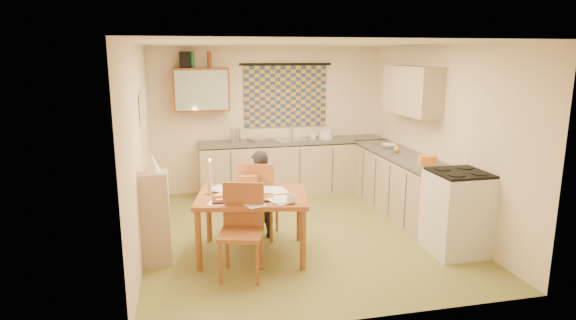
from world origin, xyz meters
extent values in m
cube|color=olive|center=(0.00, 0.00, -0.01)|extent=(4.00, 4.50, 0.02)
cube|color=white|center=(0.00, 0.00, 2.51)|extent=(4.00, 4.50, 0.02)
cube|color=#F7E1C0|center=(0.00, 2.26, 1.25)|extent=(4.00, 0.02, 2.50)
cube|color=#F7E1C0|center=(0.00, -2.26, 1.25)|extent=(4.00, 0.02, 2.50)
cube|color=#F7E1C0|center=(-2.01, 0.00, 1.25)|extent=(0.02, 4.50, 2.50)
cube|color=#F7E1C0|center=(2.01, 0.00, 1.25)|extent=(0.02, 4.50, 2.50)
cube|color=navy|center=(0.30, 2.22, 1.65)|extent=(1.45, 0.03, 1.05)
cylinder|color=black|center=(0.30, 2.20, 2.20)|extent=(1.60, 0.04, 0.04)
cube|color=brown|center=(-1.15, 2.08, 1.80)|extent=(0.90, 0.34, 0.70)
cube|color=#99B2A5|center=(-1.15, 1.91, 1.80)|extent=(0.84, 0.02, 0.64)
cube|color=tan|center=(1.83, 0.55, 1.85)|extent=(0.34, 1.30, 0.70)
cube|color=beige|center=(-1.97, 0.40, 1.70)|extent=(0.04, 0.50, 0.40)
cube|color=silver|center=(-1.95, 0.40, 1.70)|extent=(0.01, 0.42, 0.32)
cube|color=tan|center=(0.42, 1.95, 0.43)|extent=(3.30, 0.60, 0.86)
cube|color=#4E4C49|center=(0.42, 1.95, 0.90)|extent=(3.30, 0.62, 0.04)
cube|color=tan|center=(1.70, 0.23, 0.43)|extent=(0.60, 2.95, 0.86)
cube|color=#4E4C49|center=(1.70, 0.23, 0.90)|extent=(0.62, 2.95, 0.04)
cube|color=white|center=(1.70, -1.05, 0.49)|extent=(0.65, 0.65, 0.98)
cube|color=black|center=(1.70, -1.05, 1.00)|extent=(0.62, 0.62, 0.03)
cube|color=silver|center=(0.33, 1.95, 0.88)|extent=(0.65, 0.58, 0.10)
cylinder|color=silver|center=(0.40, 2.13, 1.06)|extent=(0.03, 0.03, 0.28)
cube|color=silver|center=(-0.22, 1.95, 0.95)|extent=(0.43, 0.40, 0.06)
cylinder|color=silver|center=(-0.62, 1.95, 1.04)|extent=(0.20, 0.20, 0.24)
cylinder|color=white|center=(0.97, 1.95, 1.00)|extent=(0.29, 0.29, 0.16)
imported|color=white|center=(0.73, 2.00, 1.01)|extent=(0.10, 0.10, 0.18)
imported|color=white|center=(1.70, 0.96, 0.95)|extent=(0.35, 0.35, 0.06)
cube|color=orange|center=(1.70, -0.27, 0.98)|extent=(0.25, 0.21, 0.12)
sphere|color=orange|center=(1.65, 0.57, 0.97)|extent=(0.10, 0.10, 0.10)
cube|color=black|center=(-1.38, 2.08, 2.28)|extent=(0.19, 0.22, 0.26)
cylinder|color=#195926|center=(-1.28, 2.08, 2.28)|extent=(0.08, 0.08, 0.26)
cylinder|color=brown|center=(-1.00, 2.08, 2.28)|extent=(0.08, 0.08, 0.26)
cube|color=brown|center=(-0.72, -0.58, 0.72)|extent=(1.45, 1.20, 0.05)
cube|color=brown|center=(-0.54, 0.01, 0.50)|extent=(0.61, 0.61, 0.04)
cube|color=brown|center=(-0.62, -0.19, 0.77)|extent=(0.45, 0.22, 0.51)
cube|color=brown|center=(-0.93, -1.14, 0.49)|extent=(0.56, 0.56, 0.04)
cube|color=brown|center=(-0.87, -0.94, 0.76)|extent=(0.45, 0.17, 0.50)
imported|color=black|center=(-0.55, -0.07, 0.59)|extent=(0.45, 0.31, 1.18)
cube|color=tan|center=(-1.84, -0.58, 0.54)|extent=(0.32, 0.30, 1.08)
cone|color=beige|center=(-1.84, -0.58, 1.19)|extent=(0.20, 0.20, 0.22)
cube|color=brown|center=(-0.72, -0.30, 0.83)|extent=(0.23, 0.11, 0.16)
imported|color=white|center=(-0.35, -1.01, 0.79)|extent=(0.17, 0.17, 0.09)
imported|color=maroon|center=(-1.20, -0.75, 0.76)|extent=(0.23, 0.28, 0.02)
imported|color=orange|center=(-1.14, -0.59, 0.76)|extent=(0.29, 0.33, 0.02)
cube|color=orange|center=(-1.10, -0.81, 0.77)|extent=(0.13, 0.09, 0.04)
cube|color=black|center=(-0.64, -0.90, 0.76)|extent=(0.14, 0.07, 0.02)
cylinder|color=silver|center=(-1.20, -0.44, 0.84)|extent=(0.06, 0.06, 0.18)
cylinder|color=white|center=(-1.20, -0.45, 1.04)|extent=(0.03, 0.03, 0.22)
sphere|color=#FFCC66|center=(-1.19, -0.44, 1.16)|extent=(0.02, 0.02, 0.02)
cube|color=white|center=(-1.13, -0.78, 0.75)|extent=(0.30, 0.35, 0.00)
cube|color=white|center=(-1.03, -0.64, 0.75)|extent=(0.26, 0.33, 0.00)
cube|color=white|center=(-0.40, -0.48, 0.75)|extent=(0.24, 0.31, 0.00)
cube|color=white|center=(-0.77, -0.96, 0.76)|extent=(0.30, 0.35, 0.00)
cube|color=white|center=(-0.50, -0.41, 0.76)|extent=(0.35, 0.36, 0.00)
cube|color=white|center=(-0.46, -0.92, 0.76)|extent=(0.30, 0.35, 0.00)
cube|color=white|center=(-0.78, -0.84, 0.76)|extent=(0.22, 0.30, 0.00)
cube|color=white|center=(-0.55, -0.34, 0.76)|extent=(0.30, 0.35, 0.00)
cube|color=white|center=(-0.66, -0.46, 0.76)|extent=(0.21, 0.30, 0.00)
cube|color=white|center=(-0.84, -0.30, 0.77)|extent=(0.28, 0.34, 0.00)
cube|color=white|center=(-1.06, -0.29, 0.77)|extent=(0.33, 0.36, 0.00)
cube|color=white|center=(-0.41, -0.88, 0.77)|extent=(0.25, 0.32, 0.00)
cube|color=white|center=(-0.90, -0.48, 0.77)|extent=(0.26, 0.33, 0.00)
camera|label=1|loc=(-1.51, -5.98, 2.37)|focal=30.00mm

